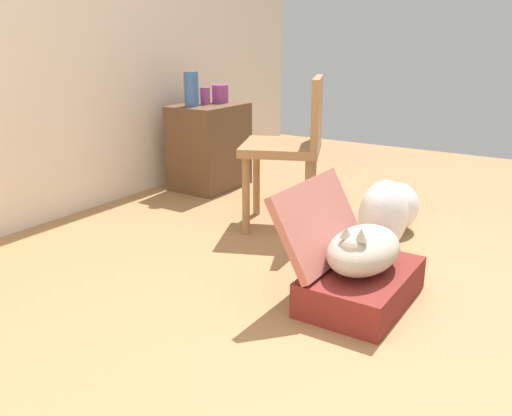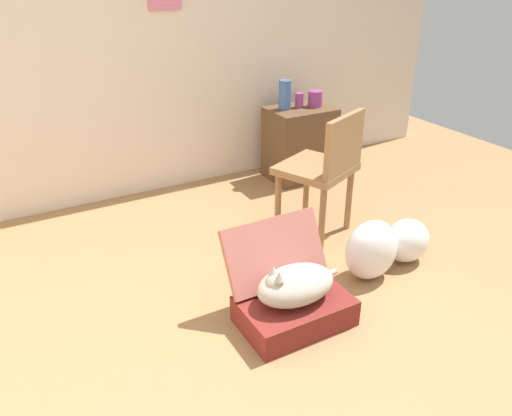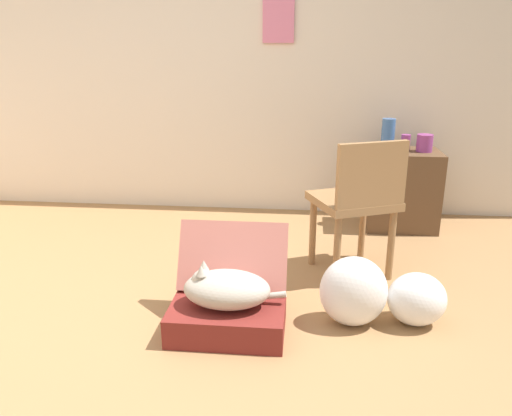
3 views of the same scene
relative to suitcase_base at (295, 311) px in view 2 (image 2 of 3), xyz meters
name	(u,v)px [view 2 (image 2 of 3)]	position (x,y,z in m)	size (l,w,h in m)	color
ground_plane	(242,365)	(-0.40, -0.15, -0.08)	(7.68, 7.68, 0.00)	#9E7247
wall_back	(95,31)	(-0.40, 2.11, 1.22)	(6.40, 0.15, 2.60)	beige
suitcase_base	(295,311)	(0.00, 0.00, 0.00)	(0.59, 0.38, 0.15)	maroon
suitcase_lid	(275,252)	(0.00, 0.21, 0.25)	(0.59, 0.38, 0.04)	#B26356
cat	(294,285)	(-0.01, 0.00, 0.17)	(0.52, 0.28, 0.23)	#B2A899
plastic_bag_white	(371,250)	(0.64, 0.14, 0.12)	(0.35, 0.25, 0.38)	white
plastic_bag_clear	(407,241)	(0.98, 0.18, 0.07)	(0.31, 0.25, 0.29)	white
side_table	(299,143)	(1.15, 1.70, 0.24)	(0.55, 0.41, 0.63)	brown
vase_tall	(285,95)	(1.01, 1.75, 0.67)	(0.10, 0.10, 0.24)	#38609E
vase_short	(315,99)	(1.29, 1.69, 0.62)	(0.12, 0.12, 0.13)	#8C387A
vase_round	(299,100)	(1.15, 1.73, 0.61)	(0.07, 0.07, 0.12)	#8C387A
chair	(324,167)	(0.70, 0.74, 0.43)	(0.60, 0.59, 0.89)	olive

